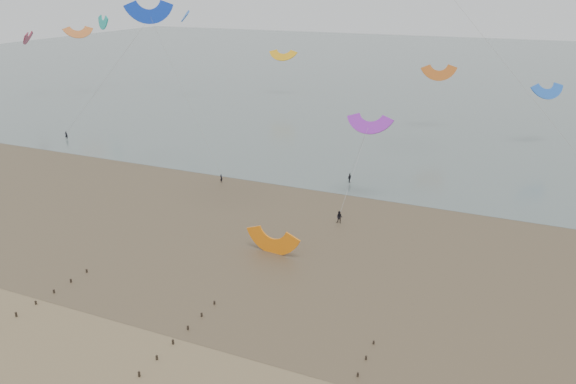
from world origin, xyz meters
name	(u,v)px	position (x,y,z in m)	size (l,w,h in m)	color
ground	(113,358)	(0.00, 0.00, 0.00)	(500.00, 500.00, 0.00)	brown
sea_and_shore	(245,219)	(-4.08, 34.40, 0.01)	(500.00, 665.00, 0.03)	#475654
kitesurfer_lead	(221,178)	(-15.44, 47.20, 0.75)	(0.55, 0.36, 1.50)	black
kitesurfers	(521,214)	(33.81, 50.57, 0.89)	(144.14, 20.71, 1.88)	black
grounded_kite	(272,253)	(4.53, 25.91, 0.00)	(6.58, 3.45, 5.01)	orange
kites_airborne	(337,28)	(-9.97, 92.01, 23.38)	(234.56, 107.07, 34.64)	red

